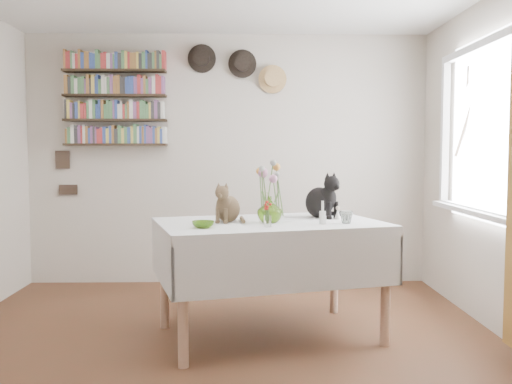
{
  "coord_description": "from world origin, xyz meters",
  "views": [
    {
      "loc": [
        0.17,
        -3.51,
        1.32
      ],
      "look_at": [
        0.25,
        0.42,
        1.05
      ],
      "focal_mm": 40.0,
      "sensor_mm": 36.0,
      "label": 1
    }
  ],
  "objects_px": {
    "bookshelf_unit": "(115,99)",
    "tabby_cat": "(228,201)",
    "black_cat": "(319,194)",
    "dining_table": "(270,250)",
    "flower_vase": "(270,210)"
  },
  "relations": [
    {
      "from": "tabby_cat",
      "to": "bookshelf_unit",
      "type": "xyz_separation_m",
      "value": [
        -1.15,
        1.63,
        0.87
      ]
    },
    {
      "from": "black_cat",
      "to": "tabby_cat",
      "type": "bearing_deg",
      "value": 162.79
    },
    {
      "from": "dining_table",
      "to": "tabby_cat",
      "type": "height_order",
      "value": "tabby_cat"
    },
    {
      "from": "tabby_cat",
      "to": "flower_vase",
      "type": "relative_size",
      "value": 1.57
    },
    {
      "from": "dining_table",
      "to": "bookshelf_unit",
      "type": "relative_size",
      "value": 1.76
    },
    {
      "from": "dining_table",
      "to": "tabby_cat",
      "type": "distance_m",
      "value": 0.46
    },
    {
      "from": "black_cat",
      "to": "bookshelf_unit",
      "type": "height_order",
      "value": "bookshelf_unit"
    },
    {
      "from": "bookshelf_unit",
      "to": "tabby_cat",
      "type": "bearing_deg",
      "value": -54.78
    },
    {
      "from": "dining_table",
      "to": "black_cat",
      "type": "height_order",
      "value": "black_cat"
    },
    {
      "from": "dining_table",
      "to": "tabby_cat",
      "type": "relative_size",
      "value": 6.13
    },
    {
      "from": "tabby_cat",
      "to": "flower_vase",
      "type": "xyz_separation_m",
      "value": [
        0.3,
        -0.08,
        -0.05
      ]
    },
    {
      "from": "dining_table",
      "to": "tabby_cat",
      "type": "xyz_separation_m",
      "value": [
        -0.3,
        0.01,
        0.35
      ]
    },
    {
      "from": "dining_table",
      "to": "black_cat",
      "type": "bearing_deg",
      "value": 34.39
    },
    {
      "from": "dining_table",
      "to": "flower_vase",
      "type": "relative_size",
      "value": 9.6
    },
    {
      "from": "bookshelf_unit",
      "to": "black_cat",
      "type": "bearing_deg",
      "value": -36.84
    }
  ]
}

